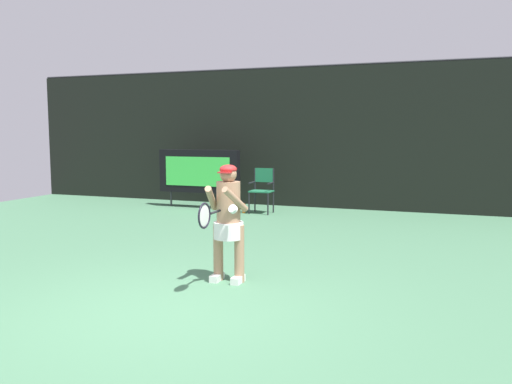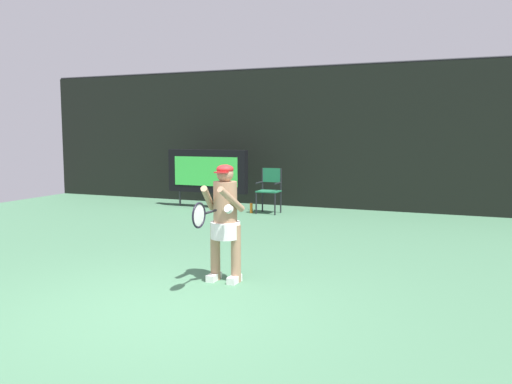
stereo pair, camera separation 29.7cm
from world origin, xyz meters
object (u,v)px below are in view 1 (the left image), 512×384
at_px(umpire_chair, 262,188).
at_px(tennis_racket, 205,215).
at_px(water_bottle, 244,208).
at_px(tennis_player, 228,217).
at_px(scoreboard, 199,171).

bearing_deg(umpire_chair, tennis_racket, -76.20).
xyz_separation_m(water_bottle, tennis_player, (1.99, -5.55, 0.73)).
relative_size(scoreboard, tennis_racket, 3.65).
bearing_deg(tennis_racket, tennis_player, 84.88).
relative_size(scoreboard, tennis_player, 1.43).
height_order(umpire_chair, tennis_player, tennis_player).
distance_m(umpire_chair, tennis_racket, 6.60).
distance_m(scoreboard, tennis_player, 6.89).
bearing_deg(tennis_player, scoreboard, 119.61).
bearing_deg(tennis_racket, water_bottle, 103.38).
distance_m(water_bottle, tennis_player, 5.94).
height_order(tennis_player, tennis_racket, tennis_player).
distance_m(scoreboard, water_bottle, 1.70).
xyz_separation_m(umpire_chair, tennis_player, (1.58, -5.74, 0.23)).
bearing_deg(tennis_player, water_bottle, 109.69).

